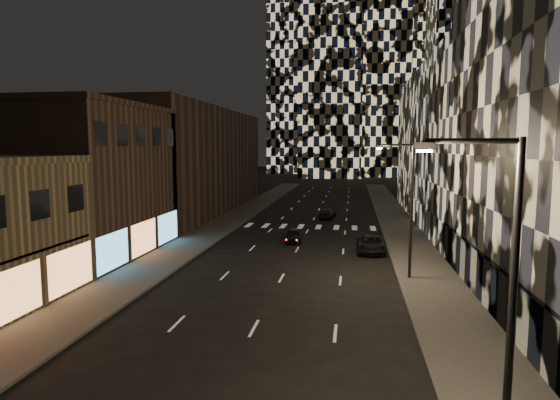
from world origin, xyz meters
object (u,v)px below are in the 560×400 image
(car_dark_midlane, at_px, (294,235))
(streetlight_near, at_px, (502,294))
(car_dark_rightlane, at_px, (371,244))
(car_dark_oncoming, at_px, (327,213))
(streetlight_far, at_px, (408,201))

(car_dark_midlane, bearing_deg, streetlight_near, -78.26)
(car_dark_rightlane, bearing_deg, car_dark_oncoming, 103.67)
(car_dark_rightlane, bearing_deg, car_dark_midlane, 154.35)
(car_dark_midlane, bearing_deg, car_dark_oncoming, 77.15)
(streetlight_near, distance_m, streetlight_far, 20.00)
(car_dark_midlane, height_order, car_dark_rightlane, car_dark_rightlane)
(car_dark_midlane, xyz_separation_m, car_dark_oncoming, (2.30, 15.41, -0.03))
(car_dark_oncoming, height_order, car_dark_rightlane, car_dark_rightlane)
(car_dark_midlane, relative_size, car_dark_rightlane, 0.75)
(car_dark_rightlane, bearing_deg, streetlight_far, -76.30)
(streetlight_near, bearing_deg, streetlight_far, 90.00)
(car_dark_oncoming, bearing_deg, streetlight_far, 110.70)
(streetlight_near, xyz_separation_m, car_dark_oncoming, (-6.72, 46.67, -4.75))
(streetlight_far, relative_size, car_dark_rightlane, 1.82)
(streetlight_near, distance_m, car_dark_midlane, 32.88)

